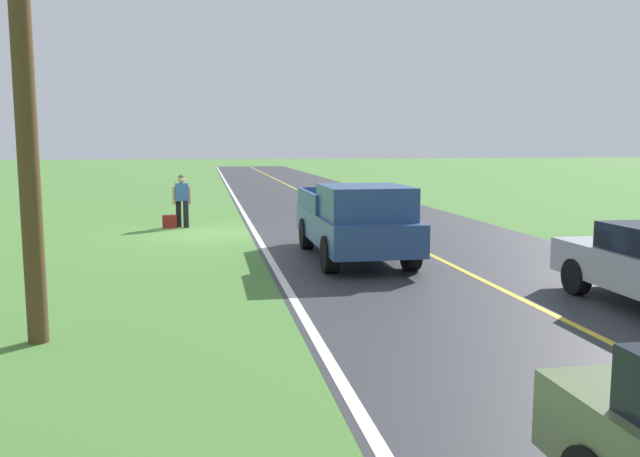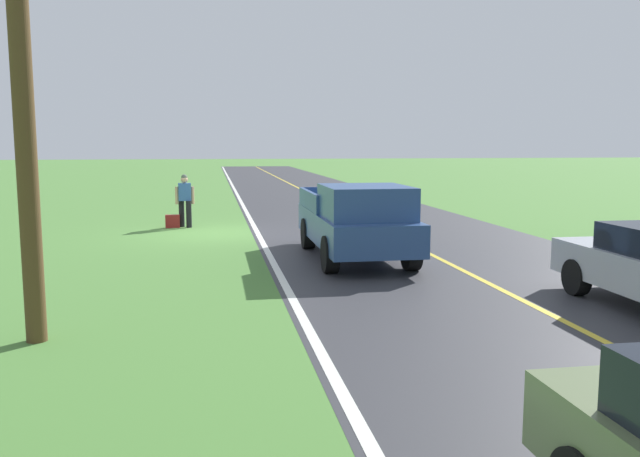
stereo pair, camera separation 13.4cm
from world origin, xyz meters
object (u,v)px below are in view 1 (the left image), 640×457
hitchhiker_walking (182,198)px  pickup_truck_passing (356,220)px  utility_pole_roadside (24,81)px  suitcase_carried (170,221)px

hitchhiker_walking → pickup_truck_passing: size_ratio=0.32×
pickup_truck_passing → utility_pole_roadside: bearing=43.3°
hitchhiker_walking → suitcase_carried: hitchhiker_walking is taller
hitchhiker_walking → utility_pole_roadside: 12.78m
suitcase_carried → pickup_truck_passing: 8.29m
suitcase_carried → hitchhiker_walking: bearing=100.9°
hitchhiker_walking → pickup_truck_passing: (-4.26, 6.93, -0.01)m
pickup_truck_passing → utility_pole_roadside: 8.42m
hitchhiker_walking → utility_pole_roadside: (1.58, 12.42, 2.58)m
hitchhiker_walking → suitcase_carried: bearing=16.5°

